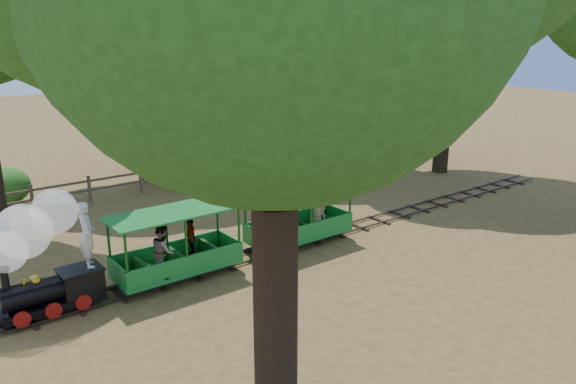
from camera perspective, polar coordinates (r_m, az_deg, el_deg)
ground at (r=17.80m, az=4.72°, el=-4.24°), size 90.00×90.00×0.00m
track at (r=17.78m, az=4.73°, el=-4.04°), size 22.00×1.00×0.10m
locomotive at (r=13.47m, az=-24.10°, el=-5.18°), size 2.55×1.20×2.93m
carriage_front at (r=14.63m, az=-11.38°, el=-5.98°), size 3.36×1.45×1.74m
carriage_rear at (r=16.68m, az=1.04°, el=-2.78°), size 3.36×1.42×1.74m
oak_ne at (r=25.96m, az=2.83°, el=17.11°), size 8.09×7.12×9.46m
fence at (r=23.89m, az=-8.14°, el=2.54°), size 18.10×0.10×1.00m
shrub_mid_w at (r=24.44m, az=-12.06°, el=3.36°), size 2.53×1.94×1.75m
shrub_mid_e at (r=26.92m, az=-2.33°, el=4.73°), size 2.27×1.75×1.57m
shrub_east at (r=27.32m, az=-0.99°, el=5.39°), size 2.90×2.23×2.01m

